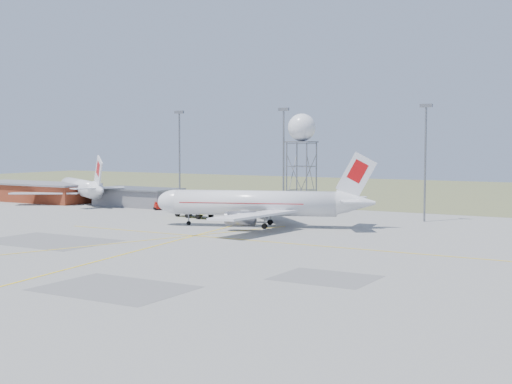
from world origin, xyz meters
The scene contains 12 objects.
ground centered at (0.00, 0.00, 0.00)m, with size 400.00×400.00×0.00m, color #989893.
grass_strip centered at (0.00, 140.00, 0.01)m, with size 400.00×120.00×0.03m, color #4C5F34.
building_orange centered at (-75.00, 62.00, 2.17)m, with size 33.00×12.00×4.30m.
building_grey centered at (-45.00, 64.00, 1.97)m, with size 19.00×10.00×3.90m.
mast_a centered at (-35.00, 66.00, 12.07)m, with size 2.20×0.50×20.50m.
mast_b centered at (-10.00, 66.00, 12.07)m, with size 2.20×0.50×20.50m.
mast_c centered at (18.00, 66.00, 12.07)m, with size 2.20×0.50×20.50m.
airliner_main centered at (-3.13, 44.70, 3.79)m, with size 35.31×33.20×12.38m.
airliner_far centered at (-60.88, 63.57, 3.42)m, with size 30.09×27.61×11.15m.
radar_tower centered at (-6.83, 67.50, 10.88)m, with size 5.36×5.36×19.39m.
fire_truck centered at (-20.60, 51.21, 1.67)m, with size 9.13×5.34×3.47m.
baggage_tug centered at (-35.69, 59.49, 0.60)m, with size 2.49×2.44×1.59m.
Camera 1 is at (55.44, -55.74, 13.85)m, focal length 50.00 mm.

